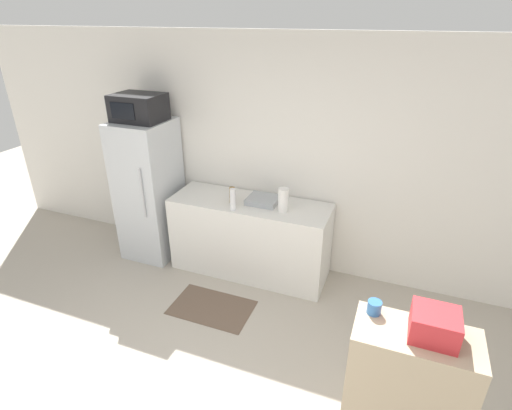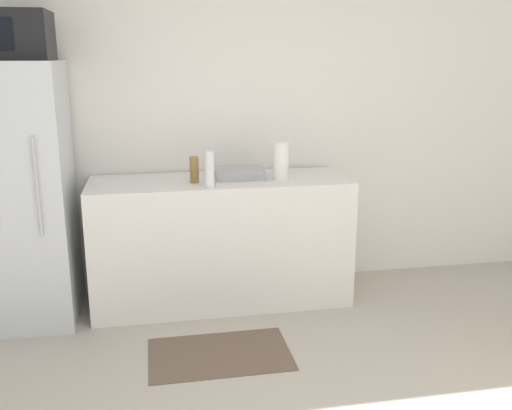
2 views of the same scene
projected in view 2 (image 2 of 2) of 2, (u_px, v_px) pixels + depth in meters
wall_back at (254, 112)px, 4.16m from camera, size 8.00×0.06×2.60m
refrigerator at (21, 196)px, 3.62m from camera, size 0.60×0.67×1.67m
microwave at (4, 35)px, 3.37m from camera, size 0.53×0.42×0.29m
counter at (221, 241)px, 3.99m from camera, size 1.77×0.61×0.88m
sink_basin at (239, 173)px, 3.94m from camera, size 0.33×0.29×0.06m
bottle_tall at (210, 169)px, 3.60m from camera, size 0.06×0.06×0.24m
bottle_short at (194, 170)px, 3.76m from camera, size 0.06×0.06×0.17m
paper_towel_roll at (281, 161)px, 3.84m from camera, size 0.11×0.11×0.26m
kitchen_rug at (220, 354)px, 3.34m from camera, size 0.83×0.52×0.01m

